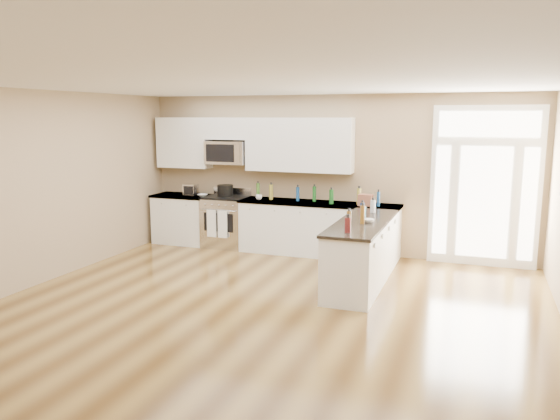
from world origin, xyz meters
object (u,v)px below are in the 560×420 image
object	(u,v)px
peninsula_cabinet	(362,255)
stockpot	(225,190)
toaster_oven	(191,190)
kitchen_range	(226,221)

from	to	relation	value
peninsula_cabinet	stockpot	world-z (taller)	stockpot
stockpot	toaster_oven	bearing A→B (deg)	-177.11
toaster_oven	kitchen_range	bearing A→B (deg)	4.00
toaster_oven	stockpot	bearing A→B (deg)	6.64
peninsula_cabinet	stockpot	xyz separation A→B (m)	(-2.90, 1.48, 0.63)
peninsula_cabinet	kitchen_range	xyz separation A→B (m)	(-2.87, 1.45, 0.04)
peninsula_cabinet	kitchen_range	bearing A→B (deg)	153.25
stockpot	toaster_oven	world-z (taller)	stockpot
kitchen_range	toaster_oven	bearing A→B (deg)	-179.75
kitchen_range	toaster_oven	size ratio (longest dim) A/B	4.38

